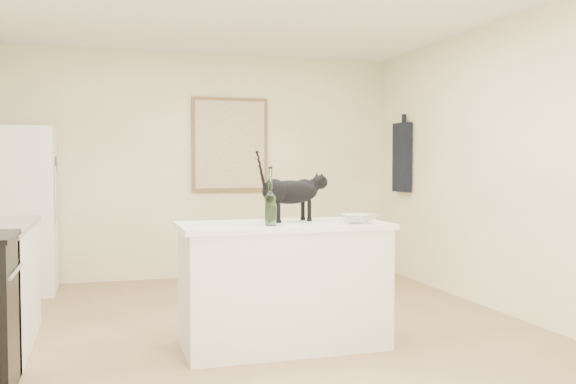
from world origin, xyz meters
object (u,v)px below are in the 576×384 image
Objects in this scene: wine_bottle at (270,200)px; glass_bowl at (358,219)px; black_cat at (290,195)px; fridge at (20,210)px.

glass_bowl is (0.64, -0.03, -0.15)m from wine_bottle.
black_cat reaches higher than glass_bowl.
wine_bottle is 1.34× the size of glass_bowl.
black_cat is at bearing 49.05° from wine_bottle.
black_cat reaches higher than wine_bottle.
black_cat is 1.55× the size of wine_bottle.
fridge is at bearing 112.96° from black_cat.
fridge is 3.26m from black_cat.
glass_bowl is at bearing -2.63° from wine_bottle.
glass_bowl is (0.43, -0.28, -0.16)m from black_cat.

